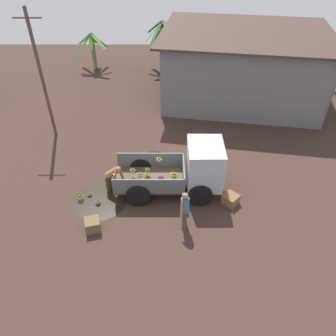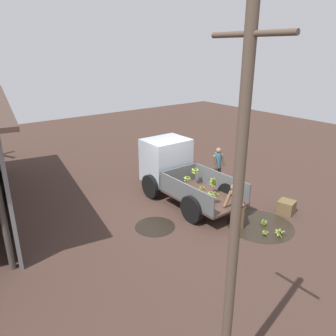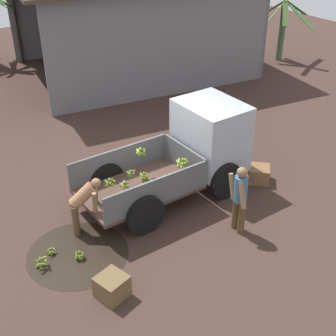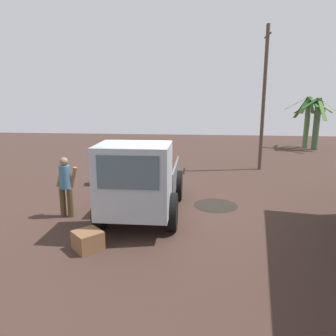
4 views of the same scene
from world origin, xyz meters
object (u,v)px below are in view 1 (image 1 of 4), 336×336
Objects in this scene: banana_bunch_on_ground_1 at (89,194)px; banana_bunch_on_ground_2 at (98,202)px; cargo_truck at (193,168)px; wooden_crate_0 at (93,225)px; wooden_crate_1 at (231,199)px; person_foreground_visitor at (185,209)px; person_worker_loading at (112,176)px; utility_pole at (41,76)px; banana_bunch_on_ground_0 at (80,197)px.

banana_bunch_on_ground_2 is (0.42, -0.48, 0.02)m from banana_bunch_on_ground_1.
cargo_truck is at bearing 13.20° from banana_bunch_on_ground_2.
cargo_truck is at bearing 30.52° from wooden_crate_0.
person_foreground_visitor is at bearing -146.93° from wooden_crate_1.
person_foreground_visitor reaches higher than wooden_crate_0.
person_worker_loading is (-2.77, 1.93, -0.13)m from person_foreground_visitor.
person_foreground_visitor is 3.59m from banana_bunch_on_ground_2.
person_worker_loading is 1.15m from banana_bunch_on_ground_2.
utility_pole is 6.03m from person_worker_loading.
banana_bunch_on_ground_0 is at bearing 163.89° from banana_bunch_on_ground_2.
utility_pole is at bearing 148.42° from wooden_crate_1.
banana_bunch_on_ground_2 reaches higher than banana_bunch_on_ground_1.
person_worker_loading is 2.17m from wooden_crate_0.
person_foreground_visitor reaches higher than banana_bunch_on_ground_0.
wooden_crate_1 is at bearing -139.45° from person_foreground_visitor.
banana_bunch_on_ground_0 is 0.55× the size of wooden_crate_0.
person_foreground_visitor is 5.67× the size of banana_bunch_on_ground_0.
banana_bunch_on_ground_1 is at bearing -142.11° from person_worker_loading.
utility_pole is at bearing 119.49° from banana_bunch_on_ground_1.
person_worker_loading reaches higher than wooden_crate_1.
person_foreground_visitor is (6.30, -6.22, -2.21)m from utility_pole.
banana_bunch_on_ground_2 is at bearing -167.07° from cargo_truck.
utility_pole is 4.57× the size of person_worker_loading.
cargo_truck is 22.43× the size of banana_bunch_on_ground_1.
banana_bunch_on_ground_2 is (-3.30, 1.17, -0.81)m from person_foreground_visitor.
person_worker_loading is 6.99× the size of banana_bunch_on_ground_1.
person_foreground_visitor is 3.32m from wooden_crate_0.
banana_bunch_on_ground_0 reaches higher than banana_bunch_on_ground_2.
utility_pole is 10.00m from wooden_crate_1.
wooden_crate_1 is at bearing -30.13° from cargo_truck.
banana_bunch_on_ground_0 is at bearing -64.89° from utility_pole.
wooden_crate_0 is (0.79, -1.50, 0.09)m from banana_bunch_on_ground_0.
wooden_crate_1 is (5.88, -0.17, 0.06)m from banana_bunch_on_ground_0.
person_worker_loading is 4.71m from wooden_crate_1.
banana_bunch_on_ground_2 is at bearing -16.11° from banana_bunch_on_ground_0.
cargo_truck is 1.89m from wooden_crate_1.
utility_pole is (-6.71, 4.18, 2.01)m from cargo_truck.
banana_bunch_on_ground_1 is 0.36× the size of wooden_crate_0.
wooden_crate_1 is at bearing -31.58° from utility_pole.
cargo_truck is 3.19m from person_worker_loading.
banana_bunch_on_ground_1 is (2.59, -4.57, -3.03)m from utility_pole.
wooden_crate_1 reaches higher than banana_bunch_on_ground_2.
banana_bunch_on_ground_1 is 5.58m from wooden_crate_1.
wooden_crate_1 is at bearing 0.44° from banana_bunch_on_ground_2.
banana_bunch_on_ground_0 is at bearing -135.38° from person_worker_loading.
person_foreground_visitor is 1.24× the size of person_worker_loading.
cargo_truck is 4.59m from banana_bunch_on_ground_0.
wooden_crate_0 is (-0.48, -2.05, -0.54)m from person_worker_loading.
wooden_crate_1 is (4.62, -0.72, -0.57)m from person_worker_loading.
banana_bunch_on_ground_0 is at bearing -11.39° from person_foreground_visitor.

